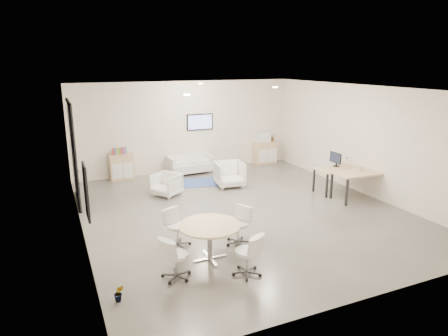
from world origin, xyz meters
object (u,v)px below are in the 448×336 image
object	(u,v)px
armchair_right	(230,173)
sideboard_right	(265,152)
sideboard_left	(122,167)
loveseat	(190,164)
armchair_left	(166,183)
desk_rear	(339,170)
desk_front	(360,175)
round_table	(210,229)

from	to	relation	value
armchair_right	sideboard_right	bearing A→B (deg)	48.50
sideboard_left	loveseat	xyz separation A→B (m)	(2.34, -0.16, -0.12)
sideboard_left	loveseat	bearing A→B (deg)	-3.95
sideboard_left	armchair_left	xyz separation A→B (m)	(0.91, -2.23, -0.07)
armchair_left	desk_rear	world-z (taller)	desk_rear
sideboard_right	desk_rear	bearing A→B (deg)	-85.96
loveseat	desk_rear	distance (m)	5.16
armchair_left	sideboard_left	bearing A→B (deg)	165.83
sideboard_right	armchair_left	distance (m)	5.10
sideboard_left	sideboard_right	distance (m)	5.50
loveseat	desk_front	size ratio (longest dim) A/B	1.01
loveseat	armchair_left	size ratio (longest dim) A/B	2.15
armchair_left	round_table	xyz separation A→B (m)	(-0.30, -4.20, 0.30)
sideboard_right	desk_rear	world-z (taller)	sideboard_right
armchair_right	desk_rear	xyz separation A→B (m)	(2.79, -1.83, 0.25)
sideboard_right	round_table	xyz separation A→B (m)	(-4.90, -6.42, 0.23)
loveseat	round_table	xyz separation A→B (m)	(-1.74, -6.26, 0.35)
sideboard_left	desk_front	bearing A→B (deg)	-38.87
armchair_left	armchair_right	size ratio (longest dim) A/B	0.85
loveseat	armchair_right	bearing A→B (deg)	-75.20
armchair_right	desk_front	distance (m)	3.90
sideboard_right	sideboard_left	bearing A→B (deg)	179.91
desk_rear	round_table	size ratio (longest dim) A/B	1.24
desk_rear	round_table	bearing A→B (deg)	-160.31
desk_rear	desk_front	distance (m)	0.76
sideboard_right	desk_front	bearing A→B (deg)	-85.30
round_table	loveseat	bearing A→B (deg)	74.46
sideboard_left	loveseat	distance (m)	2.35
sideboard_right	armchair_right	size ratio (longest dim) A/B	1.00
armchair_left	desk_rear	size ratio (longest dim) A/B	0.48
armchair_left	desk_rear	xyz separation A→B (m)	(4.88, -1.77, 0.31)
loveseat	armchair_right	world-z (taller)	armchair_right
sideboard_left	round_table	size ratio (longest dim) A/B	0.71
sideboard_right	desk_rear	distance (m)	4.00
round_table	armchair_left	bearing A→B (deg)	85.87
round_table	sideboard_right	bearing A→B (deg)	52.64
armchair_left	desk_front	size ratio (longest dim) A/B	0.47
sideboard_left	armchair_left	size ratio (longest dim) A/B	1.19
sideboard_right	armchair_left	world-z (taller)	sideboard_right
desk_rear	armchair_right	bearing A→B (deg)	141.28
desk_front	armchair_left	bearing A→B (deg)	155.69
sideboard_right	desk_front	distance (m)	4.77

